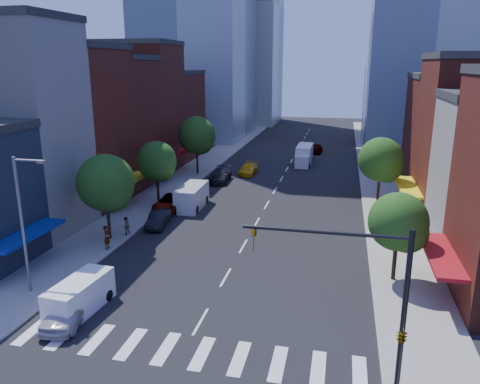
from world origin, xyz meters
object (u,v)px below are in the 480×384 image
Objects in this scene: cargo_van_near at (79,297)px; pedestrian_near at (107,237)px; parked_car_rear at (220,175)px; box_truck at (304,156)px; pedestrian_far at (126,226)px; traffic_car_oncoming at (308,156)px; parked_car_second at (158,219)px; parked_car_third at (170,203)px; taxi at (248,169)px; parked_car_front at (69,308)px; traffic_car_far at (316,148)px; cargo_van_far at (191,197)px.

pedestrian_near is (-2.99, 9.22, 0.13)m from cargo_van_near.
parked_car_rear is 24.28m from pedestrian_near.
box_truck reaches higher than pedestrian_far.
box_truck is 4.41× the size of pedestrian_far.
traffic_car_oncoming is at bearing 83.63° from box_truck.
parked_car_third is (-0.77, 5.06, 0.05)m from parked_car_second.
pedestrian_near is at bearing -99.69° from parked_car_rear.
pedestrian_near is (-5.71, -28.96, 0.42)m from taxi.
pedestrian_near reaches higher than pedestrian_far.
cargo_van_near is at bearing -92.61° from parked_car_rear.
parked_car_rear is 1.13× the size of cargo_van_near.
traffic_car_oncoming is at bearing 83.36° from cargo_van_near.
cargo_van_near is 47.09m from box_truck.
parked_car_rear is 1.44× the size of traffic_car_oncoming.
pedestrian_far reaches higher than parked_car_front.
pedestrian_near is at bearing 112.77° from cargo_van_near.
parked_car_second is 35.53m from traffic_car_oncoming.
traffic_car_far is at bearing -163.49° from pedestrian_far.
box_truck reaches higher than traffic_car_oncoming.
pedestrian_near is (-3.00, 10.28, 0.31)m from parked_car_front.
box_truck is (6.88, 7.91, 0.63)m from taxi.
cargo_van_near is 38.29m from taxi.
taxi is at bearing 79.16° from cargo_van_far.
parked_car_rear is at bearing -154.15° from pedestrian_far.
traffic_car_far is at bearing 83.75° from box_truck.
parked_car_rear is at bearing 67.17° from traffic_car_far.
parked_car_rear is 5.58m from taxi.
cargo_van_near is at bearing -92.37° from taxi.
pedestrian_far is at bearing -98.62° from parked_car_third.
pedestrian_near is at bearing -112.90° from parked_car_second.
traffic_car_far is (8.10, 18.00, 0.08)m from taxi.
box_truck is at bearing 85.57° from traffic_car_far.
parked_car_third is at bearing -9.04° from pedestrian_near.
box_truck reaches higher than taxi.
box_truck is 38.97m from pedestrian_near.
parked_car_second is 2.69× the size of pedestrian_far.
parked_car_front is 51.41m from traffic_car_oncoming.
cargo_van_far reaches higher than pedestrian_near.
box_truck is (9.59, 47.15, 0.53)m from parked_car_front.
box_truck is at bearing 83.31° from traffic_car_oncoming.
parked_car_third is at bearing 72.61° from traffic_car_far.
pedestrian_near is 3.35m from pedestrian_far.
pedestrian_far is at bearing -127.35° from parked_car_second.
parked_car_second is 42.28m from traffic_car_far.
traffic_car_oncoming is at bearing -22.00° from pedestrian_near.
traffic_car_oncoming is (7.28, 11.19, -0.08)m from taxi.
parked_car_rear is at bearing 79.35° from parked_car_third.
parked_car_rear is 2.84× the size of pedestrian_near.
box_truck reaches higher than parked_car_third.
parked_car_second reaches higher than traffic_car_oncoming.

